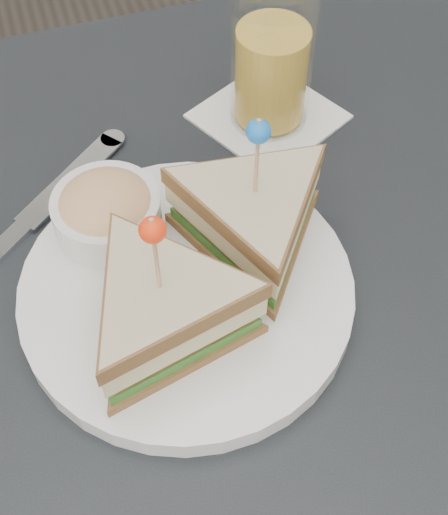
# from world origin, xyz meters

# --- Properties ---
(table) EXTENTS (0.80, 0.80, 0.75)m
(table) POSITION_xyz_m (0.00, 0.00, 0.67)
(table) COLOR black
(table) RESTS_ON ground
(plate_meal) EXTENTS (0.33, 0.33, 0.16)m
(plate_meal) POSITION_xyz_m (-0.01, 0.02, 0.79)
(plate_meal) COLOR white
(plate_meal) RESTS_ON table
(cutlery_knife) EXTENTS (0.19, 0.16, 0.01)m
(cutlery_knife) POSITION_xyz_m (-0.13, 0.13, 0.75)
(cutlery_knife) COLOR white
(cutlery_knife) RESTS_ON table
(drink_set) EXTENTS (0.16, 0.16, 0.15)m
(drink_set) POSITION_xyz_m (0.11, 0.19, 0.82)
(drink_set) COLOR white
(drink_set) RESTS_ON table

